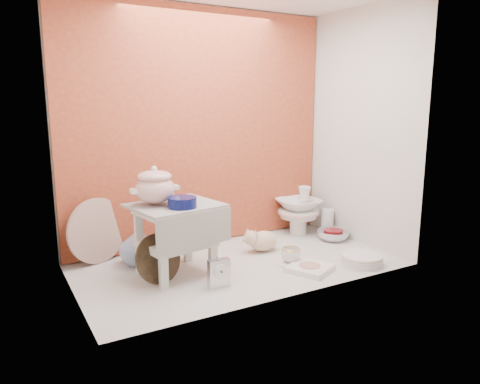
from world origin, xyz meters
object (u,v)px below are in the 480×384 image
at_px(floral_platter, 97,231).
at_px(plush_pig, 263,241).
at_px(mantel_clock, 219,271).
at_px(blue_white_vase, 139,245).
at_px(soup_tureen, 155,185).
at_px(dinner_plate_stack, 362,259).
at_px(crystal_bowl, 333,235).
at_px(porcelain_tower, 299,210).
at_px(gold_rim_teacup, 291,255).
at_px(step_stool, 176,239).

xyz_separation_m(floral_platter, plush_pig, (0.94, -0.31, -0.12)).
bearing_deg(mantel_clock, blue_white_vase, 117.73).
bearing_deg(plush_pig, soup_tureen, -153.09).
distance_m(soup_tureen, blue_white_vase, 0.43).
distance_m(plush_pig, dinner_plate_stack, 0.60).
height_order(crystal_bowl, porcelain_tower, porcelain_tower).
bearing_deg(mantel_clock, soup_tureen, 124.99).
relative_size(soup_tureen, gold_rim_teacup, 2.27).
relative_size(floral_platter, dinner_plate_stack, 1.57).
xyz_separation_m(step_stool, gold_rim_teacup, (0.63, -0.19, -0.14)).
height_order(soup_tureen, plush_pig, soup_tureen).
bearing_deg(dinner_plate_stack, blue_white_vase, 150.37).
xyz_separation_m(floral_platter, gold_rim_teacup, (0.96, -0.57, -0.14)).
relative_size(step_stool, plush_pig, 1.89).
distance_m(step_stool, mantel_clock, 0.32).
xyz_separation_m(dinner_plate_stack, crystal_bowl, (0.17, 0.44, 0.00)).
distance_m(dinner_plate_stack, crystal_bowl, 0.47).
xyz_separation_m(dinner_plate_stack, porcelain_tower, (0.06, 0.69, 0.14)).
bearing_deg(crystal_bowl, mantel_clock, -162.56).
relative_size(floral_platter, blue_white_vase, 1.64).
relative_size(floral_platter, crystal_bowl, 1.79).
bearing_deg(step_stool, blue_white_vase, 109.80).
xyz_separation_m(soup_tureen, mantel_clock, (0.21, -0.32, -0.41)).
distance_m(mantel_clock, dinner_plate_stack, 0.87).
distance_m(soup_tureen, crystal_bowl, 1.32).
bearing_deg(crystal_bowl, blue_white_vase, 171.36).
relative_size(floral_platter, plush_pig, 1.62).
relative_size(plush_pig, crystal_bowl, 1.11).
relative_size(plush_pig, dinner_plate_stack, 0.97).
bearing_deg(dinner_plate_stack, step_stool, 158.04).
bearing_deg(blue_white_vase, dinner_plate_stack, -29.63).
bearing_deg(porcelain_tower, plush_pig, -153.66).
height_order(blue_white_vase, porcelain_tower, porcelain_tower).
bearing_deg(porcelain_tower, crystal_bowl, -66.20).
relative_size(soup_tureen, plush_pig, 1.05).
relative_size(step_stool, dinner_plate_stack, 1.83).
xyz_separation_m(blue_white_vase, crystal_bowl, (1.28, -0.19, -0.08)).
height_order(step_stool, crystal_bowl, step_stool).
relative_size(soup_tureen, crystal_bowl, 1.17).
distance_m(blue_white_vase, plush_pig, 0.76).
distance_m(mantel_clock, gold_rim_teacup, 0.52).
relative_size(mantel_clock, plush_pig, 0.70).
relative_size(blue_white_vase, crystal_bowl, 1.09).
bearing_deg(plush_pig, crystal_bowl, 19.77).
xyz_separation_m(plush_pig, gold_rim_teacup, (0.02, -0.27, -0.02)).
bearing_deg(crystal_bowl, step_stool, -177.78).
xyz_separation_m(soup_tureen, gold_rim_teacup, (0.72, -0.23, -0.44)).
bearing_deg(blue_white_vase, plush_pig, -11.97).
bearing_deg(porcelain_tower, dinner_plate_stack, -94.85).
bearing_deg(floral_platter, plush_pig, -18.01).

